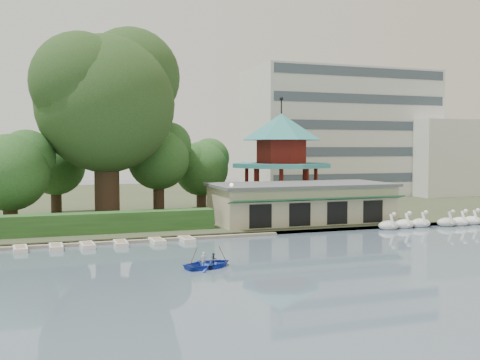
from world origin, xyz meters
name	(u,v)px	position (x,y,z in m)	size (l,w,h in m)	color
ground_plane	(306,283)	(0.00, 0.00, 0.00)	(220.00, 220.00, 0.00)	slate
shore	(155,200)	(0.00, 52.00, 0.20)	(220.00, 70.00, 0.40)	#424930
embankment	(221,235)	(0.00, 17.30, 0.15)	(220.00, 0.60, 0.30)	gray
dock	(81,243)	(-12.00, 17.20, 0.12)	(34.00, 1.60, 0.24)	gray
boathouse	(301,202)	(10.00, 21.97, 2.37)	(18.60, 9.39, 3.90)	#B5AB89
pavilion	(281,152)	(12.00, 32.00, 7.48)	(12.40, 12.40, 13.50)	#B5AB89
office_building	(357,137)	(32.67, 49.00, 9.73)	(38.00, 18.00, 20.00)	silver
hedge	(43,225)	(-15.00, 20.50, 1.30)	(30.00, 2.00, 1.80)	#2E5C26
lamp_post	(231,197)	(1.50, 19.00, 3.34)	(0.36, 0.36, 4.28)	black
big_tree	(107,94)	(-8.81, 28.23, 13.38)	(15.31, 14.26, 20.28)	#3A281C
small_trees	(73,165)	(-12.22, 31.33, 6.12)	(40.02, 17.11, 10.52)	#3A281C
swan_boats	(433,223)	(22.03, 16.53, 0.40)	(12.35, 2.15, 1.92)	white
moored_rowboats	(38,248)	(-15.28, 15.83, 0.18)	(24.59, 2.70, 0.36)	white
rowboat_with_passengers	(209,260)	(-4.32, 5.72, 0.49)	(5.49, 4.60, 2.01)	#233EB5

